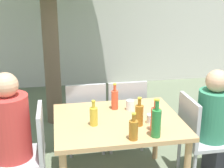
{
  "coord_description": "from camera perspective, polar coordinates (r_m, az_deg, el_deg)",
  "views": [
    {
      "loc": [
        -0.53,
        -2.61,
        1.93
      ],
      "look_at": [
        0.0,
        0.3,
        0.97
      ],
      "focal_mm": 50.0,
      "sensor_mm": 36.0,
      "label": 1
    }
  ],
  "objects": [
    {
      "name": "cafe_building_wall",
      "position": [
        6.02,
        -5.42,
        12.82
      ],
      "size": [
        10.0,
        0.08,
        2.8
      ],
      "color": "beige",
      "rests_on": "ground_plane"
    },
    {
      "name": "dining_table_front",
      "position": [
        2.96,
        1.06,
        -7.94
      ],
      "size": [
        1.18,
        0.97,
        0.72
      ],
      "color": "tan",
      "rests_on": "ground_plane"
    },
    {
      "name": "patio_chair_0",
      "position": [
        2.99,
        -14.85,
        -11.43
      ],
      "size": [
        0.44,
        0.44,
        0.88
      ],
      "rotation": [
        0.0,
        0.0,
        -1.57
      ],
      "color": "#B2B2B7",
      "rests_on": "ground_plane"
    },
    {
      "name": "patio_chair_1",
      "position": [
        3.27,
        15.43,
        -8.81
      ],
      "size": [
        0.44,
        0.44,
        0.88
      ],
      "rotation": [
        0.0,
        0.0,
        1.57
      ],
      "color": "#B2B2B7",
      "rests_on": "ground_plane"
    },
    {
      "name": "patio_chair_2",
      "position": [
        3.63,
        -4.86,
        -5.41
      ],
      "size": [
        0.44,
        0.44,
        0.88
      ],
      "rotation": [
        0.0,
        0.0,
        3.14
      ],
      "color": "#B2B2B7",
      "rests_on": "ground_plane"
    },
    {
      "name": "patio_chair_3",
      "position": [
        3.7,
        2.42,
        -4.9
      ],
      "size": [
        0.44,
        0.44,
        0.88
      ],
      "rotation": [
        0.0,
        0.0,
        3.14
      ],
      "color": "#B2B2B7",
      "rests_on": "ground_plane"
    },
    {
      "name": "person_seated_0",
      "position": [
        3.0,
        -19.35,
        -10.59
      ],
      "size": [
        0.58,
        0.35,
        1.23
      ],
      "rotation": [
        0.0,
        0.0,
        -1.57
      ],
      "color": "#383842",
      "rests_on": "ground_plane"
    },
    {
      "name": "person_seated_1",
      "position": [
        3.37,
        19.12,
        -8.01
      ],
      "size": [
        0.56,
        0.32,
        1.15
      ],
      "rotation": [
        0.0,
        0.0,
        1.57
      ],
      "color": "#383842",
      "rests_on": "ground_plane"
    },
    {
      "name": "oil_cruet_0",
      "position": [
        2.78,
        -3.36,
        -5.81
      ],
      "size": [
        0.07,
        0.07,
        0.24
      ],
      "color": "gold",
      "rests_on": "dining_table_front"
    },
    {
      "name": "amber_bottle_1",
      "position": [
        2.78,
        4.99,
        -5.6
      ],
      "size": [
        0.07,
        0.07,
        0.26
      ],
      "color": "#9E661E",
      "rests_on": "dining_table_front"
    },
    {
      "name": "green_bottle_2",
      "position": [
        2.58,
        8.11,
        -6.94
      ],
      "size": [
        0.08,
        0.08,
        0.33
      ],
      "color": "#287A38",
      "rests_on": "dining_table_front"
    },
    {
      "name": "amber_bottle_3",
      "position": [
        2.54,
        3.95,
        -8.27
      ],
      "size": [
        0.07,
        0.07,
        0.23
      ],
      "color": "#9E661E",
      "rests_on": "dining_table_front"
    },
    {
      "name": "soda_bottle_4",
      "position": [
        3.12,
        0.5,
        -2.8
      ],
      "size": [
        0.07,
        0.07,
        0.27
      ],
      "color": "#DB4C2D",
      "rests_on": "dining_table_front"
    },
    {
      "name": "soda_bottle_5",
      "position": [
        2.69,
        7.92,
        -6.31
      ],
      "size": [
        0.08,
        0.08,
        0.29
      ],
      "color": "#DB4C2D",
      "rests_on": "dining_table_front"
    },
    {
      "name": "drinking_glass_0",
      "position": [
        3.12,
        3.33,
        -3.87
      ],
      "size": [
        0.08,
        0.08,
        0.1
      ],
      "color": "silver",
      "rests_on": "dining_table_front"
    },
    {
      "name": "drinking_glass_1",
      "position": [
        2.86,
        7.05,
        -6.32
      ],
      "size": [
        0.07,
        0.07,
        0.08
      ],
      "color": "white",
      "rests_on": "dining_table_front"
    }
  ]
}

